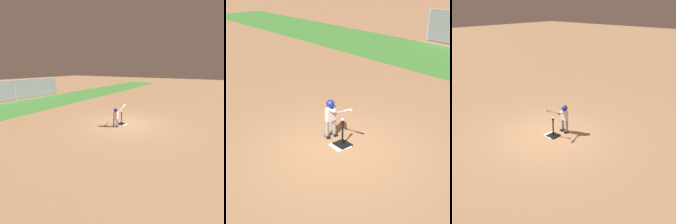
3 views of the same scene
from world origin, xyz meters
The scene contains 5 objects.
ground_plane centered at (0.00, 0.00, 0.00)m, with size 90.00×90.00×0.00m, color #99704C.
home_plate centered at (-0.06, 0.12, 0.01)m, with size 0.44×0.44×0.02m, color white.
batting_tee centered at (-0.06, 0.19, 0.10)m, with size 0.41×0.36×0.69m.
batter_child centered at (-0.57, 0.25, 0.68)m, with size 1.05×0.35×1.16m.
baseball centered at (-0.06, 0.19, 0.73)m, with size 0.07×0.07×0.07m, color white.
Camera 3 is at (5.99, 6.25, 4.55)m, focal length 42.00 mm.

